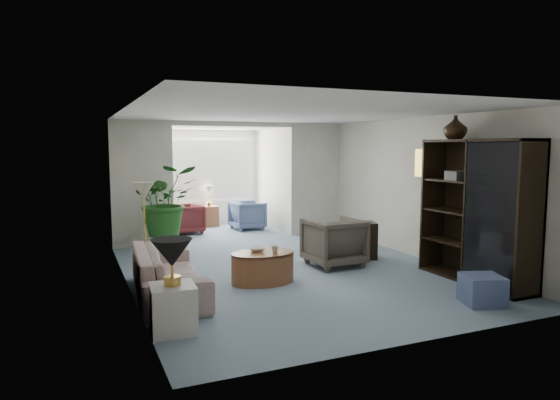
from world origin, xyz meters
name	(u,v)px	position (x,y,z in m)	size (l,w,h in m)	color
floor	(295,273)	(0.00, 0.00, 0.00)	(6.00, 6.00, 0.00)	#859DB0
sunroom_floor	(221,232)	(0.00, 4.10, 0.00)	(2.60, 2.60, 0.00)	#859DB0
back_pier_left	(143,184)	(-1.90, 3.00, 1.25)	(1.20, 0.12, 2.50)	beige
back_pier_right	(316,179)	(1.90, 3.00, 1.25)	(1.20, 0.12, 2.50)	beige
back_header	(235,124)	(0.00, 3.00, 2.45)	(2.60, 0.12, 0.10)	beige
window_pane	(208,170)	(0.00, 5.18, 1.40)	(2.20, 0.02, 1.50)	white
window_blinds	(209,170)	(0.00, 5.15, 1.40)	(2.20, 0.02, 1.50)	white
framed_picture	(428,163)	(2.46, -0.10, 1.70)	(0.04, 0.50, 0.40)	beige
sofa	(168,272)	(-2.04, -0.38, 0.31)	(2.12, 0.83, 0.62)	beige
end_table	(173,309)	(-2.24, -1.73, 0.26)	(0.47, 0.47, 0.52)	silver
table_lamp	(172,253)	(-2.24, -1.73, 0.87)	(0.44, 0.44, 0.30)	black
floor_lamp	(144,191)	(-2.08, 1.55, 1.25)	(0.36, 0.36, 0.28)	beige
coffee_table	(263,267)	(-0.66, -0.30, 0.23)	(0.95, 0.95, 0.45)	brown
coffee_bowl	(257,249)	(-0.71, -0.20, 0.48)	(0.23, 0.23, 0.06)	white
coffee_cup	(275,249)	(-0.51, -0.40, 0.50)	(0.11, 0.11, 0.10)	beige
wingback_chair	(334,242)	(0.80, 0.20, 0.40)	(0.86, 0.88, 0.80)	#5B5448
side_table_dark	(360,240)	(1.50, 0.50, 0.32)	(0.54, 0.43, 0.65)	black
entertainment_cabinet	(477,211)	(2.23, -1.48, 1.05)	(0.50, 1.88, 2.09)	black
cabinet_urn	(455,127)	(2.23, -0.98, 2.28)	(0.35, 0.35, 0.36)	black
ottoman	(482,290)	(1.53, -2.32, 0.19)	(0.46, 0.46, 0.37)	slate
plant_pot	(167,244)	(-1.57, 2.35, 0.16)	(0.40, 0.40, 0.32)	#A2602F
house_plant	(166,200)	(-1.57, 2.35, 0.98)	(1.20, 1.04, 1.33)	#21591E
sunroom_chair_blue	(248,215)	(0.69, 4.21, 0.34)	(0.72, 0.74, 0.68)	slate
sunroom_chair_maroon	(186,219)	(-0.81, 4.21, 0.33)	(0.71, 0.73, 0.67)	maroon
sunroom_table	(209,216)	(-0.06, 4.96, 0.26)	(0.42, 0.32, 0.51)	brown
shelf_clutter	(485,202)	(2.18, -1.67, 1.20)	(0.30, 1.17, 1.06)	#52504D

